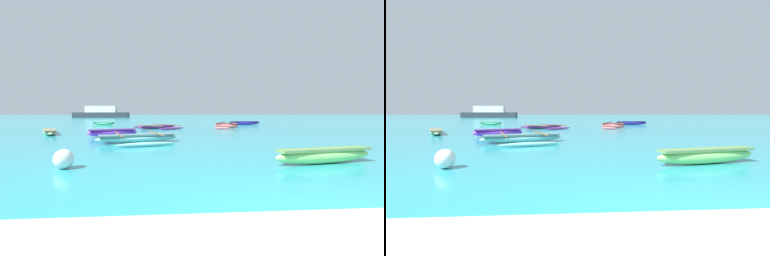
% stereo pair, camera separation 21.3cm
% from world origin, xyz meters
% --- Properties ---
extents(moored_boat_0, '(3.36, 1.10, 0.46)m').
position_xyz_m(moored_boat_0, '(2.19, 4.78, 0.26)').
color(moored_boat_0, '#93E071').
rests_on(moored_boat_0, ground_plane).
extents(moored_boat_1, '(2.44, 3.83, 0.34)m').
position_xyz_m(moored_boat_1, '(-10.78, 15.82, 0.19)').
color(moored_boat_1, '#B2BC86').
rests_on(moored_boat_1, ground_plane).
extents(moored_boat_2, '(3.04, 1.65, 0.47)m').
position_xyz_m(moored_boat_2, '(-6.01, 13.65, 0.26)').
color(moored_boat_2, purple).
rests_on(moored_boat_2, ground_plane).
extents(moored_boat_3, '(3.71, 0.57, 0.42)m').
position_xyz_m(moored_boat_3, '(6.11, 26.97, 0.23)').
color(moored_boat_3, '#2A1F90').
rests_on(moored_boat_3, ground_plane).
extents(moored_boat_4, '(4.07, 4.06, 0.48)m').
position_xyz_m(moored_boat_4, '(-4.06, 10.44, 0.22)').
color(moored_boat_4, '#7FCAC9').
rests_on(moored_boat_4, ground_plane).
extents(moored_boat_5, '(2.83, 1.28, 0.33)m').
position_xyz_m(moored_boat_5, '(-10.23, 27.76, 0.19)').
color(moored_boat_5, '#3DB875').
rests_on(moored_boat_5, ground_plane).
extents(moored_boat_6, '(2.71, 3.62, 0.54)m').
position_xyz_m(moored_boat_6, '(2.73, 21.13, 0.25)').
color(moored_boat_6, '#D05858').
rests_on(moored_boat_6, ground_plane).
extents(moored_boat_7, '(4.83, 5.02, 0.34)m').
position_xyz_m(moored_boat_7, '(-3.66, 21.26, 0.16)').
color(moored_boat_7, '#90368F').
rests_on(moored_boat_7, ground_plane).
extents(mooring_buoy_1, '(0.53, 0.53, 0.53)m').
position_xyz_m(mooring_buoy_1, '(-5.29, 4.64, 0.27)').
color(mooring_buoy_1, white).
rests_on(mooring_buoy_1, ground_plane).
extents(distant_ferry, '(13.35, 2.94, 2.94)m').
position_xyz_m(distant_ferry, '(-20.00, 63.59, 1.20)').
color(distant_ferry, '#2D333D').
rests_on(distant_ferry, ground_plane).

